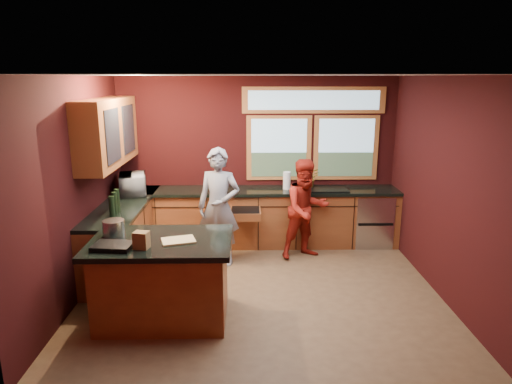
{
  "coord_description": "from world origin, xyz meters",
  "views": [
    {
      "loc": [
        -0.16,
        -5.4,
        2.68
      ],
      "look_at": [
        -0.05,
        0.4,
        1.21
      ],
      "focal_mm": 32.0,
      "sensor_mm": 36.0,
      "label": 1
    }
  ],
  "objects_px": {
    "island": "(163,279)",
    "cutting_board": "(178,240)",
    "person_grey": "(219,207)",
    "person_red": "(306,209)",
    "stock_pot": "(114,228)"
  },
  "relations": [
    {
      "from": "cutting_board",
      "to": "stock_pot",
      "type": "distance_m",
      "value": 0.78
    },
    {
      "from": "person_red",
      "to": "cutting_board",
      "type": "height_order",
      "value": "person_red"
    },
    {
      "from": "person_red",
      "to": "stock_pot",
      "type": "xyz_separation_m",
      "value": [
        -2.38,
        -1.65,
        0.28
      ]
    },
    {
      "from": "stock_pot",
      "to": "cutting_board",
      "type": "bearing_deg",
      "value": -14.93
    },
    {
      "from": "person_red",
      "to": "stock_pot",
      "type": "distance_m",
      "value": 2.91
    },
    {
      "from": "person_red",
      "to": "cutting_board",
      "type": "bearing_deg",
      "value": -152.49
    },
    {
      "from": "island",
      "to": "stock_pot",
      "type": "xyz_separation_m",
      "value": [
        -0.55,
        0.15,
        0.56
      ]
    },
    {
      "from": "island",
      "to": "person_grey",
      "type": "distance_m",
      "value": 1.72
    },
    {
      "from": "island",
      "to": "cutting_board",
      "type": "bearing_deg",
      "value": -14.04
    },
    {
      "from": "person_grey",
      "to": "stock_pot",
      "type": "height_order",
      "value": "person_grey"
    },
    {
      "from": "cutting_board",
      "to": "stock_pot",
      "type": "bearing_deg",
      "value": 165.07
    },
    {
      "from": "island",
      "to": "person_grey",
      "type": "relative_size",
      "value": 0.9
    },
    {
      "from": "island",
      "to": "cutting_board",
      "type": "relative_size",
      "value": 4.43
    },
    {
      "from": "person_grey",
      "to": "person_red",
      "type": "distance_m",
      "value": 1.31
    },
    {
      "from": "person_grey",
      "to": "person_red",
      "type": "xyz_separation_m",
      "value": [
        1.29,
        0.21,
        -0.1
      ]
    }
  ]
}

